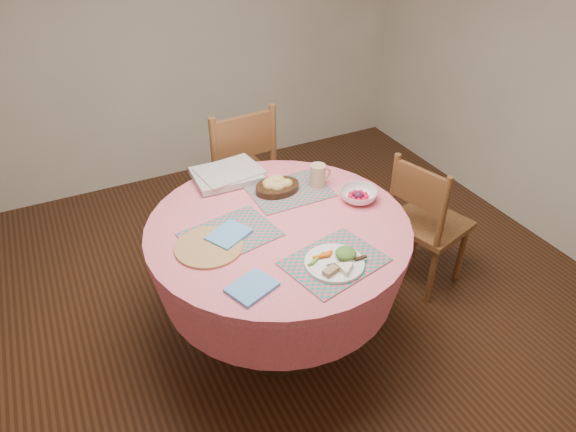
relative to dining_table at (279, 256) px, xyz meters
name	(u,v)px	position (x,y,z in m)	size (l,w,h in m)	color
ground	(280,335)	(0.00, 0.00, -0.56)	(4.00, 4.00, 0.00)	#331C0F
room_envelope	(276,5)	(0.00, 0.00, 1.16)	(4.01, 4.01, 2.71)	silver
dining_table	(279,256)	(0.00, 0.00, 0.00)	(1.24, 1.24, 0.75)	pink
chair_right	(425,221)	(0.95, 0.04, -0.11)	(0.47, 0.48, 0.85)	brown
chair_back	(237,174)	(0.14, 0.90, -0.04)	(0.48, 0.46, 0.99)	brown
placemat_front	(334,262)	(0.09, -0.35, 0.20)	(0.40, 0.30, 0.01)	#178277
placemat_left	(230,235)	(-0.23, 0.02, 0.20)	(0.40, 0.30, 0.01)	#178277
placemat_back	(290,191)	(0.18, 0.23, 0.20)	(0.40, 0.30, 0.01)	#178277
wicker_trivet	(209,247)	(-0.35, -0.03, 0.20)	(0.30, 0.30, 0.01)	#AE814B
napkin_near	(252,287)	(-0.28, -0.35, 0.20)	(0.18, 0.14, 0.01)	#569CDE
napkin_far	(229,235)	(-0.24, 0.01, 0.21)	(0.18, 0.14, 0.01)	#569CDE
dinner_plate	(337,262)	(0.09, -0.38, 0.22)	(0.25, 0.25, 0.05)	white
bread_bowl	(277,185)	(0.12, 0.26, 0.23)	(0.23, 0.23, 0.08)	black
latte_mug	(318,175)	(0.33, 0.22, 0.26)	(0.12, 0.08, 0.12)	tan
fruit_bowl	(358,195)	(0.44, 0.01, 0.22)	(0.21, 0.21, 0.06)	white
newspaper_stack	(227,174)	(-0.06, 0.50, 0.22)	(0.37, 0.29, 0.04)	silver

